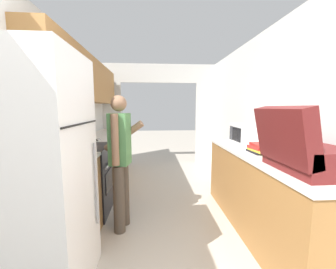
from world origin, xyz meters
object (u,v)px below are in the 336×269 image
(microwave, at_px, (248,134))
(book_stack, at_px, (261,148))
(refrigerator, at_px, (36,178))
(person, at_px, (120,160))
(range_oven, at_px, (86,179))
(suitcase, at_px, (300,150))
(knife, at_px, (97,140))

(microwave, relative_size, book_stack, 1.49)
(microwave, bearing_deg, refrigerator, -149.91)
(person, distance_m, microwave, 1.81)
(person, xyz_separation_m, book_stack, (1.61, -0.13, 0.13))
(refrigerator, distance_m, range_oven, 1.32)
(person, height_order, suitcase, person)
(range_oven, relative_size, knife, 3.45)
(person, height_order, microwave, person)
(person, bearing_deg, microwave, -64.02)
(refrigerator, relative_size, book_stack, 5.98)
(microwave, bearing_deg, knife, 167.51)
(person, xyz_separation_m, suitcase, (1.56, -0.82, 0.26))
(person, relative_size, knife, 5.12)
(refrigerator, bearing_deg, microwave, 30.09)
(refrigerator, xyz_separation_m, range_oven, (-0.04, 1.24, -0.45))
(person, relative_size, suitcase, 2.45)
(suitcase, relative_size, book_stack, 2.10)
(book_stack, bearing_deg, person, 175.35)
(microwave, height_order, knife, microwave)
(microwave, bearing_deg, suitcase, -97.82)
(range_oven, xyz_separation_m, book_stack, (2.15, -0.56, 0.51))
(knife, bearing_deg, range_oven, -116.80)
(refrigerator, bearing_deg, book_stack, 17.98)
(suitcase, distance_m, microwave, 1.31)
(range_oven, xyz_separation_m, suitcase, (2.09, -1.24, 0.63))
(person, relative_size, microwave, 3.45)
(range_oven, distance_m, suitcase, 2.51)
(range_oven, xyz_separation_m, person, (0.54, -0.43, 0.37))
(refrigerator, height_order, book_stack, refrigerator)
(refrigerator, relative_size, person, 1.16)
(suitcase, bearing_deg, microwave, 82.18)
(suitcase, xyz_separation_m, book_stack, (0.05, 0.68, -0.12))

